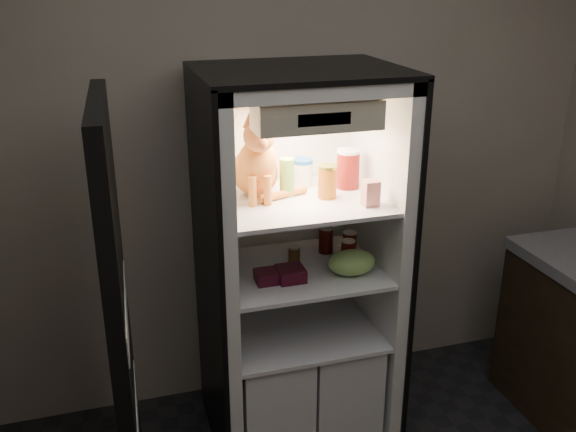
% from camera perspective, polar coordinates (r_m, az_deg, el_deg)
% --- Properties ---
extents(room_shell, '(3.60, 3.60, 3.60)m').
position_cam_1_polar(room_shell, '(1.69, 15.05, -2.32)').
color(room_shell, white).
rests_on(room_shell, floor).
extents(refrigerator, '(0.90, 0.72, 1.88)m').
position_cam_1_polar(refrigerator, '(3.18, 0.71, -6.55)').
color(refrigerator, white).
rests_on(refrigerator, floor).
extents(fridge_door, '(0.10, 0.87, 1.85)m').
position_cam_1_polar(fridge_door, '(2.68, -14.64, -10.03)').
color(fridge_door, black).
rests_on(fridge_door, floor).
extents(tabby_cat, '(0.35, 0.40, 0.42)m').
position_cam_1_polar(tabby_cat, '(2.90, -2.80, 4.62)').
color(tabby_cat, '#DB5C1C').
rests_on(tabby_cat, refrigerator).
extents(parmesan_shaker, '(0.07, 0.07, 0.18)m').
position_cam_1_polar(parmesan_shaker, '(2.93, -0.10, 3.46)').
color(parmesan_shaker, '#248634').
rests_on(parmesan_shaker, refrigerator).
extents(mayo_tub, '(0.10, 0.10, 0.13)m').
position_cam_1_polar(mayo_tub, '(3.08, 1.32, 3.88)').
color(mayo_tub, white).
rests_on(mayo_tub, refrigerator).
extents(salsa_jar, '(0.09, 0.09, 0.15)m').
position_cam_1_polar(salsa_jar, '(2.92, 3.51, 3.08)').
color(salsa_jar, maroon).
rests_on(salsa_jar, refrigerator).
extents(pepper_jar, '(0.11, 0.11, 0.19)m').
position_cam_1_polar(pepper_jar, '(3.06, 5.36, 4.21)').
color(pepper_jar, maroon).
rests_on(pepper_jar, refrigerator).
extents(cream_carton, '(0.07, 0.07, 0.12)m').
position_cam_1_polar(cream_carton, '(2.85, 7.35, 2.04)').
color(cream_carton, silver).
rests_on(cream_carton, refrigerator).
extents(soda_can_a, '(0.07, 0.07, 0.13)m').
position_cam_1_polar(soda_can_a, '(3.20, 3.39, -2.13)').
color(soda_can_a, black).
rests_on(soda_can_a, refrigerator).
extents(soda_can_b, '(0.07, 0.07, 0.13)m').
position_cam_1_polar(soda_can_b, '(3.17, 5.49, -2.53)').
color(soda_can_b, black).
rests_on(soda_can_b, refrigerator).
extents(soda_can_c, '(0.07, 0.07, 0.13)m').
position_cam_1_polar(soda_can_c, '(3.08, 5.35, -3.26)').
color(soda_can_c, black).
rests_on(soda_can_c, refrigerator).
extents(condiment_jar, '(0.06, 0.06, 0.08)m').
position_cam_1_polar(condiment_jar, '(3.11, 0.55, -3.37)').
color(condiment_jar, brown).
rests_on(condiment_jar, refrigerator).
extents(grape_bag, '(0.23, 0.17, 0.11)m').
position_cam_1_polar(grape_bag, '(3.00, 5.71, -4.13)').
color(grape_bag, '#7DAB50').
rests_on(grape_bag, refrigerator).
extents(berry_box_left, '(0.11, 0.11, 0.05)m').
position_cam_1_polar(berry_box_left, '(2.92, -1.87, -5.40)').
color(berry_box_left, '#520D22').
rests_on(berry_box_left, refrigerator).
extents(berry_box_right, '(0.12, 0.12, 0.06)m').
position_cam_1_polar(berry_box_right, '(2.93, 0.24, -5.16)').
color(berry_box_right, '#520D22').
rests_on(berry_box_right, refrigerator).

